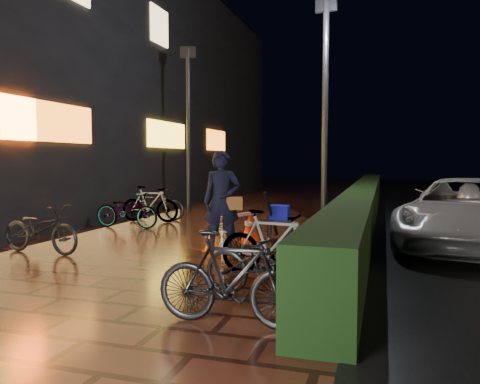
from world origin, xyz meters
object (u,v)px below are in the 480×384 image
(traffic_barrier, at_px, (234,230))
(cart_assembly, at_px, (279,214))
(van, at_px, (467,213))
(cyclist, at_px, (222,218))

(traffic_barrier, bearing_deg, cart_assembly, 58.59)
(van, distance_m, cart_assembly, 3.78)
(cart_assembly, bearing_deg, cyclist, -103.78)
(cyclist, xyz_separation_m, cart_assembly, (0.54, 2.20, -0.16))
(cart_assembly, bearing_deg, traffic_barrier, -121.41)
(van, bearing_deg, cyclist, -139.46)
(van, height_order, cyclist, cyclist)
(van, distance_m, traffic_barrier, 4.63)
(traffic_barrier, bearing_deg, van, 15.66)
(cyclist, relative_size, traffic_barrier, 1.19)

